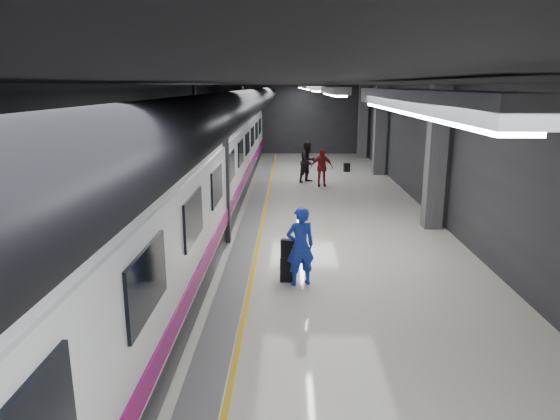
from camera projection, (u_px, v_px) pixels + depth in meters
ground at (291, 246)px, 14.32m from camera, size 40.00×40.00×0.00m
platform_hall at (281, 119)px, 14.39m from camera, size 10.02×40.02×4.51m
train at (174, 174)px, 13.87m from camera, size 3.05×38.00×4.05m
traveler_main at (300, 246)px, 11.32m from camera, size 0.78×0.63×1.85m
suitcase_main at (288, 269)px, 11.66m from camera, size 0.38×0.26×0.60m
shoulder_bag at (288, 248)px, 11.52m from camera, size 0.34×0.24×0.42m
traveler_far_a at (308, 162)px, 23.51m from camera, size 1.19×1.18×1.94m
traveler_far_b at (322, 167)px, 22.61m from camera, size 1.04×0.50×1.73m
suitcase_far at (347, 167)px, 26.52m from camera, size 0.35×0.27×0.46m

